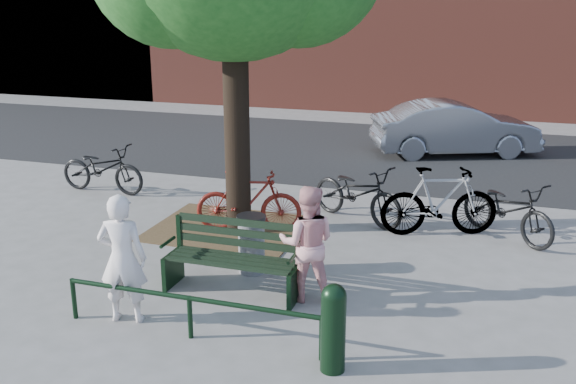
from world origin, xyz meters
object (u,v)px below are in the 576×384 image
(park_bench, at_px, (234,256))
(parked_car, at_px, (455,128))
(bicycle_c, at_px, (358,193))
(person_right, at_px, (307,243))
(bollard, at_px, (333,325))
(person_left, at_px, (122,259))
(litter_bin, at_px, (251,244))

(park_bench, distance_m, parked_car, 8.94)
(bicycle_c, relative_size, parked_car, 0.48)
(parked_car, bearing_deg, person_right, 149.76)
(park_bench, bearing_deg, bollard, -40.73)
(person_left, distance_m, person_right, 2.21)
(park_bench, xyz_separation_m, person_left, (-0.90, -1.13, 0.29))
(park_bench, relative_size, bicycle_c, 0.92)
(bicycle_c, bearing_deg, park_bench, -167.99)
(park_bench, xyz_separation_m, person_right, (0.95, 0.07, 0.26))
(park_bench, distance_m, person_left, 1.47)
(person_left, relative_size, person_right, 1.05)
(park_bench, bearing_deg, litter_bin, 90.18)
(person_left, relative_size, bicycle_c, 0.82)
(person_right, bearing_deg, person_left, 20.55)
(park_bench, relative_size, parked_car, 0.44)
(bicycle_c, height_order, parked_car, parked_car)
(bollard, height_order, parked_car, parked_car)
(bollard, relative_size, bicycle_c, 0.50)
(person_left, bearing_deg, park_bench, -141.69)
(person_right, bearing_deg, bicycle_c, -102.05)
(bollard, distance_m, bicycle_c, 4.65)
(park_bench, bearing_deg, bicycle_c, 73.63)
(park_bench, xyz_separation_m, bicycle_c, (0.93, 3.16, 0.02))
(park_bench, height_order, parked_car, parked_car)
(litter_bin, bearing_deg, person_right, -29.99)
(bicycle_c, bearing_deg, parked_car, 15.99)
(person_left, bearing_deg, parked_car, -120.35)
(person_left, bearing_deg, bicycle_c, -126.21)
(bicycle_c, bearing_deg, bollard, -142.64)
(person_left, distance_m, parked_car, 10.27)
(bollard, bearing_deg, parked_car, 87.25)
(person_right, height_order, litter_bin, person_right)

